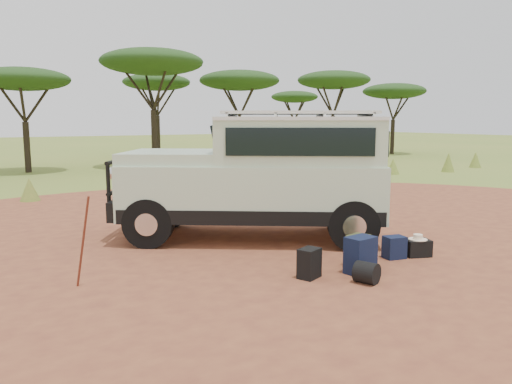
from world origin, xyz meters
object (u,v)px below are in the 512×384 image
backpack_black (309,263)px  hard_case (417,248)px  walking_staff (83,242)px  duffel_navy (394,247)px  safari_vehicle (261,178)px  backpack_navy (360,255)px  backpack_olive (358,250)px

backpack_black → hard_case: 2.43m
walking_staff → duffel_navy: size_ratio=3.44×
safari_vehicle → hard_case: 3.34m
duffel_navy → backpack_black: bearing=-165.0°
duffel_navy → hard_case: bearing=-2.1°
backpack_black → duffel_navy: (1.97, 0.12, -0.04)m
safari_vehicle → walking_staff: size_ratio=4.02×
safari_vehicle → backpack_black: bearing=-72.1°
backpack_navy → duffel_navy: bearing=9.5°
safari_vehicle → backpack_black: (-0.77, -2.68, -1.02)m
walking_staff → backpack_black: walking_staff is taller
duffel_navy → hard_case: size_ratio=0.93×
duffel_navy → hard_case: (0.46, -0.11, -0.05)m
backpack_black → hard_case: backpack_black is taller
backpack_black → backpack_olive: size_ratio=0.90×
safari_vehicle → duffel_navy: size_ratio=13.84×
safari_vehicle → backpack_navy: size_ratio=9.26×
backpack_navy → backpack_olive: size_ratio=1.15×
backpack_navy → duffel_navy: size_ratio=1.49×
backpack_navy → duffel_navy: 1.17m
backpack_black → backpack_olive: 1.13m
safari_vehicle → backpack_black: safari_vehicle is taller
walking_staff → backpack_navy: size_ratio=2.31×
walking_staff → backpack_black: bearing=-63.4°
backpack_olive → hard_case: (1.31, -0.12, -0.11)m
backpack_olive → walking_staff: bearing=148.2°
walking_staff → backpack_black: (3.09, -1.34, -0.45)m
backpack_olive → duffel_navy: bearing=-16.4°
safari_vehicle → duffel_navy: 3.02m
walking_staff → backpack_olive: (4.21, -1.22, -0.42)m
walking_staff → hard_case: 5.70m
backpack_black → duffel_navy: bearing=-19.0°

